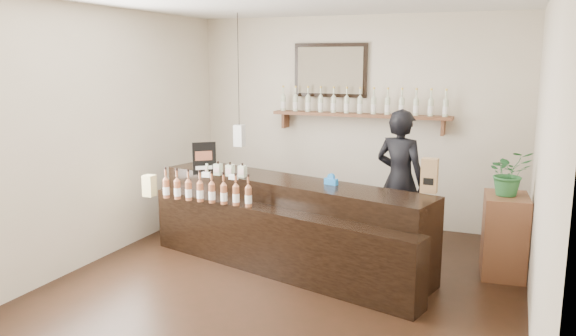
# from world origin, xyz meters

# --- Properties ---
(ground) EXTENTS (5.00, 5.00, 0.00)m
(ground) POSITION_xyz_m (0.00, 0.00, 0.00)
(ground) COLOR black
(ground) RESTS_ON ground
(room_shell) EXTENTS (5.00, 5.00, 5.00)m
(room_shell) POSITION_xyz_m (0.00, 0.00, 1.70)
(room_shell) COLOR beige
(room_shell) RESTS_ON ground
(back_wall_decor) EXTENTS (2.66, 0.96, 1.69)m
(back_wall_decor) POSITION_xyz_m (-0.14, 2.37, 1.75)
(back_wall_decor) COLOR brown
(back_wall_decor) RESTS_ON ground
(counter) EXTENTS (3.35, 1.73, 1.08)m
(counter) POSITION_xyz_m (-0.24, 0.58, 0.44)
(counter) COLOR black
(counter) RESTS_ON ground
(promo_sign) EXTENTS (0.22, 0.18, 0.37)m
(promo_sign) POSITION_xyz_m (-1.25, 0.61, 1.11)
(promo_sign) COLOR black
(promo_sign) RESTS_ON counter
(paper_bag) EXTENTS (0.16, 0.12, 0.34)m
(paper_bag) POSITION_xyz_m (1.27, 0.68, 1.10)
(paper_bag) COLOR olive
(paper_bag) RESTS_ON counter
(tape_dispenser) EXTENTS (0.15, 0.09, 0.12)m
(tape_dispenser) POSITION_xyz_m (0.27, 0.64, 0.97)
(tape_dispenser) COLOR #1A68B7
(tape_dispenser) RESTS_ON counter
(side_cabinet) EXTENTS (0.48, 0.63, 0.85)m
(side_cabinet) POSITION_xyz_m (2.00, 1.15, 0.43)
(side_cabinet) COLOR brown
(side_cabinet) RESTS_ON ground
(potted_plant) EXTENTS (0.54, 0.51, 0.47)m
(potted_plant) POSITION_xyz_m (2.00, 1.15, 1.09)
(potted_plant) COLOR #2C6E36
(potted_plant) RESTS_ON side_cabinet
(shopkeeper) EXTENTS (0.79, 0.63, 1.89)m
(shopkeeper) POSITION_xyz_m (0.82, 1.55, 0.94)
(shopkeeper) COLOR black
(shopkeeper) RESTS_ON ground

